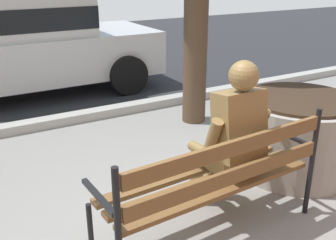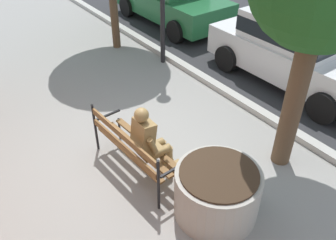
{
  "view_description": "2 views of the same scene",
  "coord_description": "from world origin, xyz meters",
  "px_view_note": "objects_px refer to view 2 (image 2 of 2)",
  "views": [
    {
      "loc": [
        -1.26,
        -2.1,
        1.99
      ],
      "look_at": [
        0.3,
        0.66,
        0.75
      ],
      "focal_mm": 42.48,
      "sensor_mm": 36.0,
      "label": 1
    },
    {
      "loc": [
        4.11,
        -2.1,
        4.16
      ],
      "look_at": [
        0.3,
        0.66,
        0.75
      ],
      "focal_mm": 37.83,
      "sensor_mm": 36.0,
      "label": 2
    }
  ],
  "objects_px": {
    "park_bench": "(132,146)",
    "bronze_statue_seated": "(152,144)",
    "concrete_planter": "(217,192)",
    "parked_car_white": "(297,48)"
  },
  "relations": [
    {
      "from": "concrete_planter",
      "to": "parked_car_white",
      "type": "relative_size",
      "value": 0.3
    },
    {
      "from": "park_bench",
      "to": "bronze_statue_seated",
      "type": "bearing_deg",
      "value": 39.3
    },
    {
      "from": "park_bench",
      "to": "parked_car_white",
      "type": "distance_m",
      "value": 4.61
    },
    {
      "from": "bronze_statue_seated",
      "to": "park_bench",
      "type": "bearing_deg",
      "value": -140.7
    },
    {
      "from": "concrete_planter",
      "to": "park_bench",
      "type": "bearing_deg",
      "value": -159.1
    },
    {
      "from": "bronze_statue_seated",
      "to": "concrete_planter",
      "type": "relative_size",
      "value": 1.13
    },
    {
      "from": "park_bench",
      "to": "parked_car_white",
      "type": "relative_size",
      "value": 0.44
    },
    {
      "from": "bronze_statue_seated",
      "to": "parked_car_white",
      "type": "xyz_separation_m",
      "value": [
        -0.7,
        4.37,
        0.17
      ]
    },
    {
      "from": "bronze_statue_seated",
      "to": "concrete_planter",
      "type": "distance_m",
      "value": 1.23
    },
    {
      "from": "bronze_statue_seated",
      "to": "parked_car_white",
      "type": "bearing_deg",
      "value": 99.08
    }
  ]
}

